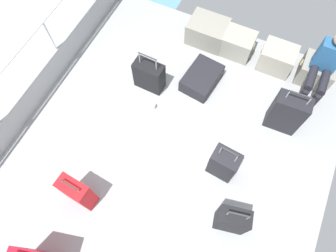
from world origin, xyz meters
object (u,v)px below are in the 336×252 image
(passenger_seated, at_px, (325,66))
(suitcase_3, at_px, (78,192))
(cargo_crate_1, at_px, (238,44))
(suitcase_0, at_px, (224,164))
(cargo_crate_2, at_px, (277,58))
(suitcase_5, at_px, (149,76))
(paper_cup, at_px, (153,106))
(cargo_crate_3, at_px, (316,71))
(suitcase_4, at_px, (232,220))
(cargo_crate_0, at_px, (207,31))
(suitcase_2, at_px, (287,113))
(suitcase_6, at_px, (202,78))

(passenger_seated, relative_size, suitcase_3, 1.53)
(cargo_crate_1, height_order, suitcase_3, suitcase_3)
(cargo_crate_1, xyz_separation_m, suitcase_0, (0.51, -2.02, 0.08))
(suitcase_3, bearing_deg, cargo_crate_2, 62.13)
(suitcase_5, relative_size, paper_cup, 7.36)
(cargo_crate_3, xyz_separation_m, paper_cup, (-2.06, -1.56, -0.15))
(cargo_crate_1, height_order, suitcase_5, suitcase_5)
(cargo_crate_2, bearing_deg, passenger_seated, -14.46)
(cargo_crate_1, bearing_deg, suitcase_5, -130.01)
(cargo_crate_2, xyz_separation_m, suitcase_0, (-0.15, -2.01, 0.07))
(paper_cup, bearing_deg, suitcase_4, -34.41)
(cargo_crate_0, xyz_separation_m, passenger_seated, (1.82, -0.20, 0.37))
(cargo_crate_0, distance_m, suitcase_0, 2.31)
(suitcase_4, relative_size, suitcase_5, 1.02)
(suitcase_4, relative_size, paper_cup, 7.52)
(cargo_crate_2, distance_m, passenger_seated, 0.74)
(passenger_seated, xyz_separation_m, paper_cup, (-2.06, -1.37, -0.52))
(suitcase_2, height_order, paper_cup, suitcase_2)
(suitcase_2, bearing_deg, suitcase_5, -174.30)
(cargo_crate_2, distance_m, suitcase_5, 2.04)
(suitcase_3, distance_m, paper_cup, 1.66)
(passenger_seated, relative_size, suitcase_4, 1.45)
(suitcase_4, bearing_deg, suitcase_5, 141.69)
(cargo_crate_0, xyz_separation_m, cargo_crate_1, (0.55, -0.04, 0.00))
(cargo_crate_0, height_order, suitcase_5, suitcase_5)
(suitcase_3, relative_size, paper_cup, 7.12)
(cargo_crate_1, distance_m, passenger_seated, 1.34)
(suitcase_3, bearing_deg, suitcase_4, 15.15)
(cargo_crate_0, xyz_separation_m, suitcase_5, (-0.46, -1.23, 0.06))
(cargo_crate_1, relative_size, suitcase_4, 0.69)
(cargo_crate_3, bearing_deg, suitcase_3, -125.80)
(cargo_crate_0, xyz_separation_m, paper_cup, (-0.23, -1.58, -0.15))
(passenger_seated, xyz_separation_m, suitcase_2, (-0.24, -0.82, -0.22))
(suitcase_0, height_order, paper_cup, suitcase_0)
(suitcase_3, bearing_deg, paper_cup, 81.81)
(passenger_seated, relative_size, suitcase_6, 1.57)
(cargo_crate_1, height_order, paper_cup, cargo_crate_1)
(suitcase_3, relative_size, suitcase_6, 1.03)
(paper_cup, bearing_deg, cargo_crate_1, 63.18)
(cargo_crate_2, distance_m, paper_cup, 2.11)
(suitcase_0, xyz_separation_m, paper_cup, (-1.29, 0.48, -0.23))
(passenger_seated, bearing_deg, suitcase_2, -106.20)
(suitcase_4, bearing_deg, passenger_seated, 80.25)
(suitcase_0, relative_size, suitcase_5, 1.01)
(cargo_crate_1, bearing_deg, suitcase_4, -72.27)
(cargo_crate_2, relative_size, suitcase_4, 0.73)
(cargo_crate_2, height_order, passenger_seated, passenger_seated)
(suitcase_3, bearing_deg, cargo_crate_0, 81.69)
(suitcase_3, height_order, suitcase_4, suitcase_4)
(suitcase_4, relative_size, suitcase_6, 1.08)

